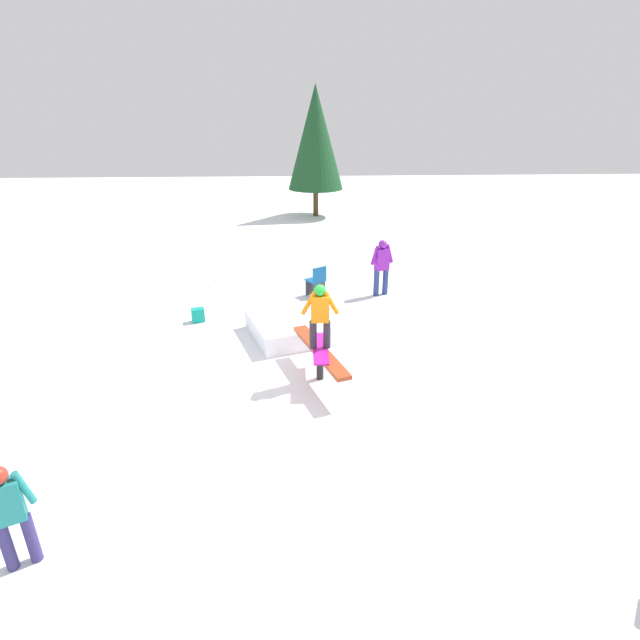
% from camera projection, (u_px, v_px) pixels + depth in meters
% --- Properties ---
extents(ground_plane, '(60.00, 60.00, 0.00)m').
position_uv_depth(ground_plane, '(320.00, 378.00, 9.73)').
color(ground_plane, white).
extents(rail_feature, '(2.27, 1.01, 0.64)m').
position_uv_depth(rail_feature, '(320.00, 353.00, 9.51)').
color(rail_feature, black).
rests_on(rail_feature, ground).
extents(snow_kicker_ramp, '(2.19, 2.00, 0.44)m').
position_uv_depth(snow_kicker_ramp, '(287.00, 328.00, 11.41)').
color(snow_kicker_ramp, white).
rests_on(snow_kicker_ramp, ground).
extents(main_rider_on_rail, '(1.32, 0.71, 1.29)m').
position_uv_depth(main_rider_on_rail, '(320.00, 318.00, 9.22)').
color(main_rider_on_rail, '#C51B9B').
rests_on(main_rider_on_rail, rail_feature).
extents(bystander_teal, '(0.31, 0.55, 1.39)m').
position_uv_depth(bystander_teal, '(10.00, 512.00, 5.50)').
color(bystander_teal, navy).
rests_on(bystander_teal, ground).
extents(bystander_purple, '(0.34, 0.69, 1.56)m').
position_uv_depth(bystander_purple, '(382.00, 265.00, 13.68)').
color(bystander_purple, navy).
rests_on(bystander_purple, ground).
extents(loose_snowboard_white, '(0.66, 1.57, 0.02)m').
position_uv_depth(loose_snowboard_white, '(235.00, 283.00, 14.86)').
color(loose_snowboard_white, white).
rests_on(loose_snowboard_white, ground).
extents(folding_chair, '(0.61, 0.61, 0.88)m').
position_uv_depth(folding_chair, '(316.00, 282.00, 13.74)').
color(folding_chair, '#3F3F44').
rests_on(folding_chair, ground).
extents(backpack_on_snow, '(0.30, 0.35, 0.34)m').
position_uv_depth(backpack_on_snow, '(198.00, 315.00, 12.23)').
color(backpack_on_snow, '#149E8C').
rests_on(backpack_on_snow, ground).
extents(pine_tree_near, '(2.55, 2.55, 5.79)m').
position_uv_depth(pine_tree_near, '(316.00, 138.00, 22.57)').
color(pine_tree_near, '#4C331E').
rests_on(pine_tree_near, ground).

